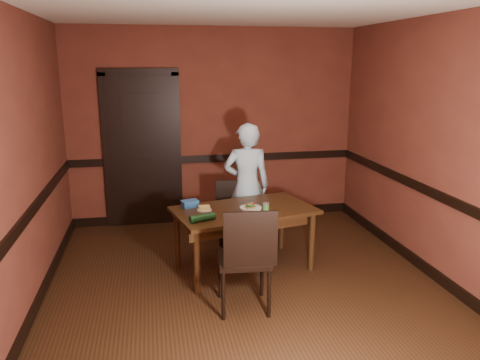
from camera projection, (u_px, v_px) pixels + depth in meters
name	position (u px, v px, depth m)	size (l,w,h in m)	color
floor	(247.00, 289.00, 4.73)	(4.00, 4.50, 0.01)	black
ceiling	(248.00, 6.00, 4.07)	(4.00, 4.50, 0.01)	beige
wall_back	(214.00, 127.00, 6.54)	(4.00, 0.02, 2.70)	#5A271B
wall_front	(342.00, 249.00, 2.25)	(4.00, 0.02, 2.70)	#5A271B
wall_left	(20.00, 167.00, 4.03)	(0.02, 4.50, 2.70)	#5A271B
wall_right	(439.00, 151.00, 4.76)	(0.02, 4.50, 2.70)	#5A271B
dado_back	(215.00, 158.00, 6.63)	(4.00, 0.03, 0.10)	black
dado_left	(28.00, 216.00, 4.14)	(0.03, 4.50, 0.10)	black
dado_right	(433.00, 193.00, 4.87)	(0.03, 4.50, 0.10)	black
baseboard_back	(216.00, 215.00, 6.84)	(4.00, 0.03, 0.12)	black
baseboard_left	(38.00, 302.00, 4.35)	(0.03, 4.50, 0.12)	black
baseboard_right	(425.00, 267.00, 5.08)	(0.03, 4.50, 0.12)	black
door	(142.00, 148.00, 6.38)	(1.05, 0.07, 2.20)	black
dining_table	(244.00, 239.00, 5.12)	(1.48, 0.83, 0.69)	black
chair_far	(235.00, 218.00, 5.59)	(0.39, 0.39, 0.84)	black
chair_near	(244.00, 257.00, 4.26)	(0.47, 0.47, 1.00)	black
person	(247.00, 186.00, 5.69)	(0.56, 0.37, 1.53)	#A5C8D8
sandwich_plate	(251.00, 207.00, 5.03)	(0.23, 0.23, 0.06)	white
sauce_jar	(266.00, 207.00, 4.97)	(0.07, 0.07, 0.08)	#427E33
cheese_saucer	(204.00, 209.00, 4.98)	(0.16, 0.16, 0.05)	white
food_tub	(190.00, 204.00, 5.08)	(0.20, 0.17, 0.07)	#2B65B2
wrapped_veg	(202.00, 218.00, 4.63)	(0.07, 0.07, 0.26)	#103816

